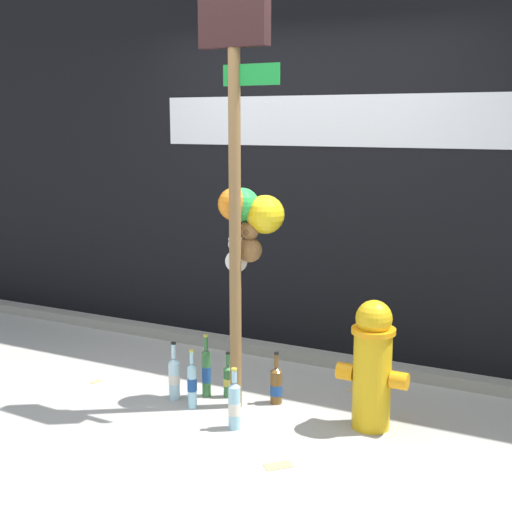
{
  "coord_description": "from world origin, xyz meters",
  "views": [
    {
      "loc": [
        2.06,
        -3.36,
        1.77
      ],
      "look_at": [
        0.24,
        0.24,
        0.98
      ],
      "focal_mm": 48.5,
      "sensor_mm": 36.0,
      "label": 1
    }
  ],
  "objects_px": {
    "bottle_3": "(276,385)",
    "memorial_post": "(243,180)",
    "bottle_0": "(174,377)",
    "fire_hydrant": "(372,364)",
    "bottle_5": "(234,405)",
    "bottle_2": "(206,372)",
    "bottle_1": "(192,384)",
    "bottle_4": "(228,380)"
  },
  "relations": [
    {
      "from": "bottle_3",
      "to": "memorial_post",
      "type": "bearing_deg",
      "value": -160.79
    },
    {
      "from": "memorial_post",
      "to": "bottle_0",
      "type": "bearing_deg",
      "value": -157.8
    },
    {
      "from": "fire_hydrant",
      "to": "bottle_5",
      "type": "xyz_separation_m",
      "value": [
        -0.7,
        -0.38,
        -0.24
      ]
    },
    {
      "from": "memorial_post",
      "to": "bottle_5",
      "type": "distance_m",
      "value": 1.34
    },
    {
      "from": "fire_hydrant",
      "to": "bottle_2",
      "type": "height_order",
      "value": "fire_hydrant"
    },
    {
      "from": "bottle_0",
      "to": "bottle_1",
      "type": "relative_size",
      "value": 1.01
    },
    {
      "from": "bottle_0",
      "to": "bottle_1",
      "type": "distance_m",
      "value": 0.19
    },
    {
      "from": "bottle_1",
      "to": "bottle_3",
      "type": "distance_m",
      "value": 0.53
    },
    {
      "from": "bottle_2",
      "to": "bottle_5",
      "type": "bearing_deg",
      "value": -41.12
    },
    {
      "from": "bottle_0",
      "to": "bottle_2",
      "type": "relative_size",
      "value": 0.92
    },
    {
      "from": "bottle_3",
      "to": "bottle_4",
      "type": "distance_m",
      "value": 0.33
    },
    {
      "from": "bottle_1",
      "to": "bottle_5",
      "type": "height_order",
      "value": "bottle_1"
    },
    {
      "from": "bottle_0",
      "to": "fire_hydrant",
      "type": "bearing_deg",
      "value": 7.68
    },
    {
      "from": "fire_hydrant",
      "to": "bottle_0",
      "type": "height_order",
      "value": "fire_hydrant"
    },
    {
      "from": "bottle_2",
      "to": "bottle_3",
      "type": "bearing_deg",
      "value": 12.87
    },
    {
      "from": "bottle_2",
      "to": "bottle_5",
      "type": "relative_size",
      "value": 1.13
    },
    {
      "from": "bottle_0",
      "to": "bottle_5",
      "type": "distance_m",
      "value": 0.59
    },
    {
      "from": "bottle_5",
      "to": "bottle_0",
      "type": "bearing_deg",
      "value": 159.28
    },
    {
      "from": "bottle_2",
      "to": "bottle_4",
      "type": "xyz_separation_m",
      "value": [
        0.13,
        0.05,
        -0.05
      ]
    },
    {
      "from": "bottle_0",
      "to": "bottle_3",
      "type": "relative_size",
      "value": 1.13
    },
    {
      "from": "bottle_2",
      "to": "bottle_3",
      "type": "xyz_separation_m",
      "value": [
        0.45,
        0.1,
        -0.05
      ]
    },
    {
      "from": "bottle_3",
      "to": "bottle_0",
      "type": "bearing_deg",
      "value": -158.74
    },
    {
      "from": "bottle_2",
      "to": "bottle_4",
      "type": "distance_m",
      "value": 0.15
    },
    {
      "from": "fire_hydrant",
      "to": "bottle_4",
      "type": "relative_size",
      "value": 2.52
    },
    {
      "from": "bottle_3",
      "to": "bottle_5",
      "type": "bearing_deg",
      "value": -97.29
    },
    {
      "from": "fire_hydrant",
      "to": "bottle_3",
      "type": "xyz_separation_m",
      "value": [
        -0.65,
        0.07,
        -0.27
      ]
    },
    {
      "from": "bottle_1",
      "to": "bottle_4",
      "type": "distance_m",
      "value": 0.28
    },
    {
      "from": "bottle_3",
      "to": "bottle_5",
      "type": "distance_m",
      "value": 0.45
    },
    {
      "from": "memorial_post",
      "to": "fire_hydrant",
      "type": "distance_m",
      "value": 1.33
    },
    {
      "from": "bottle_2",
      "to": "bottle_4",
      "type": "relative_size",
      "value": 1.37
    },
    {
      "from": "memorial_post",
      "to": "bottle_4",
      "type": "relative_size",
      "value": 8.33
    },
    {
      "from": "bottle_3",
      "to": "bottle_4",
      "type": "bearing_deg",
      "value": -170.85
    },
    {
      "from": "bottle_4",
      "to": "bottle_5",
      "type": "xyz_separation_m",
      "value": [
        0.26,
        -0.4,
        0.03
      ]
    },
    {
      "from": "fire_hydrant",
      "to": "bottle_2",
      "type": "distance_m",
      "value": 1.12
    },
    {
      "from": "bottle_3",
      "to": "bottle_4",
      "type": "relative_size",
      "value": 1.11
    },
    {
      "from": "fire_hydrant",
      "to": "bottle_4",
      "type": "distance_m",
      "value": 1.0
    },
    {
      "from": "bottle_0",
      "to": "memorial_post",
      "type": "bearing_deg",
      "value": 22.2
    },
    {
      "from": "bottle_1",
      "to": "bottle_2",
      "type": "xyz_separation_m",
      "value": [
        -0.02,
        0.2,
        0.01
      ]
    },
    {
      "from": "memorial_post",
      "to": "bottle_0",
      "type": "relative_size",
      "value": 6.64
    },
    {
      "from": "fire_hydrant",
      "to": "memorial_post",
      "type": "bearing_deg",
      "value": 179.91
    },
    {
      "from": "fire_hydrant",
      "to": "bottle_5",
      "type": "distance_m",
      "value": 0.83
    },
    {
      "from": "fire_hydrant",
      "to": "bottle_0",
      "type": "xyz_separation_m",
      "value": [
        -1.26,
        -0.17,
        -0.24
      ]
    }
  ]
}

